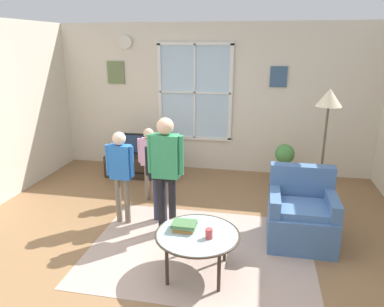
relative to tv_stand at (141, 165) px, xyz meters
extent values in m
cube|color=olive|center=(1.18, -2.46, -0.20)|extent=(6.23, 6.73, 0.02)
cube|color=beige|center=(1.18, 0.66, 1.12)|extent=(5.63, 0.12, 2.62)
cube|color=silver|center=(0.87, 0.59, 1.24)|extent=(1.28, 0.02, 1.67)
cube|color=white|center=(0.87, 0.57, 2.07)|extent=(1.34, 0.04, 0.06)
cube|color=white|center=(0.87, 0.57, 0.40)|extent=(1.34, 0.04, 0.06)
cube|color=white|center=(0.23, 0.57, 1.24)|extent=(0.06, 0.04, 1.67)
cube|color=white|center=(1.51, 0.57, 1.24)|extent=(0.06, 0.04, 1.67)
cube|color=white|center=(0.87, 0.57, 1.24)|extent=(0.03, 0.04, 1.67)
cube|color=white|center=(0.87, 0.57, 1.24)|extent=(1.28, 0.04, 0.03)
cube|color=#667A4C|center=(-0.61, 0.58, 1.56)|extent=(0.32, 0.03, 0.40)
cube|color=#38567A|center=(2.31, 0.58, 1.54)|extent=(0.28, 0.03, 0.34)
cylinder|color=silver|center=(-0.39, 0.57, 2.10)|extent=(0.24, 0.04, 0.24)
cube|color=tan|center=(1.45, -2.17, -0.19)|extent=(2.53, 1.93, 0.01)
cube|color=#2D2319|center=(0.00, 0.00, 0.00)|extent=(1.19, 0.46, 0.39)
cube|color=black|center=(0.00, -0.24, -0.06)|extent=(1.07, 0.02, 0.02)
cylinder|color=#4C4C4C|center=(0.00, 0.00, 0.22)|extent=(0.08, 0.08, 0.05)
cube|color=black|center=(0.00, 0.00, 0.40)|extent=(0.55, 0.05, 0.35)
cube|color=navy|center=(0.00, -0.03, 0.40)|extent=(0.51, 0.01, 0.31)
cube|color=#476B9E|center=(2.59, -1.77, 0.02)|extent=(0.76, 0.72, 0.42)
cube|color=#476B9E|center=(2.59, -1.47, 0.45)|extent=(0.76, 0.16, 0.45)
cube|color=#476B9E|center=(2.27, -1.77, 0.33)|extent=(0.12, 0.65, 0.20)
cube|color=#476B9E|center=(2.91, -1.77, 0.33)|extent=(0.12, 0.65, 0.20)
cube|color=#4D73AA|center=(2.59, -1.82, 0.27)|extent=(0.61, 0.50, 0.08)
cylinder|color=#99B2B7|center=(1.50, -2.59, 0.25)|extent=(0.84, 0.84, 0.02)
torus|color=#3F3328|center=(1.50, -2.59, 0.25)|extent=(0.86, 0.86, 0.02)
cylinder|color=#33281E|center=(1.24, -2.34, 0.02)|extent=(0.04, 0.04, 0.44)
cylinder|color=#33281E|center=(1.75, -2.34, 0.02)|extent=(0.04, 0.04, 0.44)
cylinder|color=#33281E|center=(1.24, -2.85, 0.02)|extent=(0.04, 0.04, 0.44)
cylinder|color=#33281E|center=(1.75, -2.85, 0.02)|extent=(0.04, 0.04, 0.44)
cube|color=#C2803F|center=(1.35, -2.54, 0.27)|extent=(0.21, 0.16, 0.02)
cube|color=#9EB971|center=(1.35, -2.54, 0.30)|extent=(0.23, 0.14, 0.03)
cube|color=#457041|center=(1.35, -2.54, 0.33)|extent=(0.24, 0.19, 0.03)
cylinder|color=#BF3F3F|center=(1.62, -2.66, 0.31)|extent=(0.07, 0.07, 0.10)
cube|color=black|center=(1.43, -2.45, 0.27)|extent=(0.07, 0.15, 0.02)
cylinder|color=black|center=(0.91, -1.84, 0.18)|extent=(0.09, 0.09, 0.74)
cylinder|color=black|center=(1.05, -1.84, 0.18)|extent=(0.09, 0.09, 0.74)
cube|color=#338C59|center=(0.98, -1.84, 0.81)|extent=(0.32, 0.17, 0.52)
sphere|color=#D8AD8C|center=(0.98, -1.84, 1.17)|extent=(0.20, 0.20, 0.20)
cylinder|color=#338C59|center=(0.79, -1.86, 0.83)|extent=(0.07, 0.07, 0.47)
cylinder|color=#338C59|center=(1.17, -1.86, 0.83)|extent=(0.07, 0.07, 0.47)
cylinder|color=#333851|center=(0.75, -1.55, 0.11)|extent=(0.07, 0.07, 0.60)
cylinder|color=#333851|center=(0.86, -1.55, 0.11)|extent=(0.07, 0.07, 0.60)
cube|color=black|center=(0.81, -1.55, 0.62)|extent=(0.26, 0.13, 0.42)
sphere|color=beige|center=(0.81, -1.55, 0.91)|extent=(0.16, 0.16, 0.16)
cylinder|color=black|center=(0.66, -1.57, 0.64)|extent=(0.05, 0.05, 0.38)
cylinder|color=black|center=(0.96, -1.57, 0.64)|extent=(0.05, 0.05, 0.38)
cylinder|color=#726656|center=(0.43, -0.96, 0.09)|extent=(0.07, 0.07, 0.56)
cylinder|color=#726656|center=(0.54, -0.96, 0.09)|extent=(0.07, 0.07, 0.56)
cube|color=#DB9EBC|center=(0.49, -0.96, 0.57)|extent=(0.24, 0.13, 0.40)
sphere|color=#D8AD8C|center=(0.49, -0.96, 0.84)|extent=(0.15, 0.15, 0.15)
cylinder|color=#DB9EBC|center=(0.34, -0.98, 0.59)|extent=(0.05, 0.05, 0.36)
cylinder|color=#DB9EBC|center=(0.63, -0.98, 0.59)|extent=(0.05, 0.05, 0.36)
cylinder|color=#726656|center=(0.29, -1.71, 0.12)|extent=(0.07, 0.07, 0.62)
cylinder|color=#726656|center=(0.41, -1.71, 0.12)|extent=(0.07, 0.07, 0.62)
cube|color=blue|center=(0.35, -1.71, 0.65)|extent=(0.27, 0.14, 0.44)
sphere|color=beige|center=(0.35, -1.71, 0.96)|extent=(0.17, 0.17, 0.17)
cylinder|color=blue|center=(0.19, -1.73, 0.67)|extent=(0.06, 0.06, 0.40)
cylinder|color=blue|center=(0.51, -1.73, 0.67)|extent=(0.06, 0.06, 0.40)
cylinder|color=#9E6B4C|center=(2.48, 0.14, -0.08)|extent=(0.26, 0.26, 0.22)
cylinder|color=#4C7238|center=(2.48, 0.14, 0.10)|extent=(0.02, 0.02, 0.13)
sphere|color=#4B9146|center=(2.48, 0.14, 0.32)|extent=(0.32, 0.32, 0.32)
cylinder|color=black|center=(2.87, -1.07, -0.18)|extent=(0.26, 0.26, 0.03)
cylinder|color=brown|center=(2.87, -1.07, 0.57)|extent=(0.03, 0.03, 1.54)
cone|color=beige|center=(2.87, -1.07, 1.44)|extent=(0.32, 0.32, 0.22)
camera|label=1|loc=(2.06, -5.74, 2.09)|focal=33.57mm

